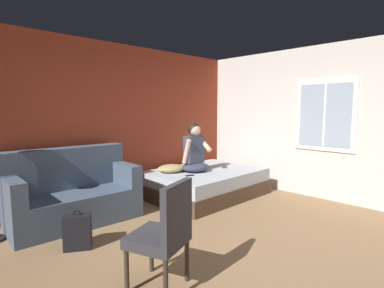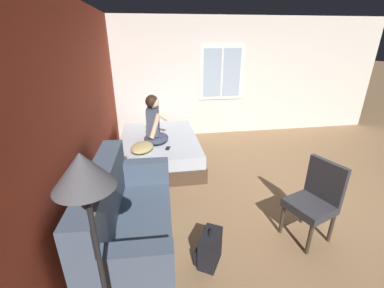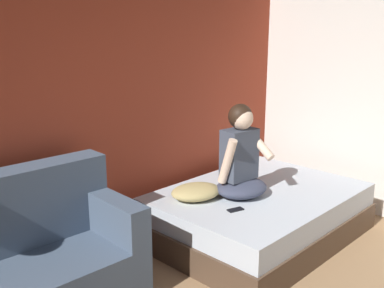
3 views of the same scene
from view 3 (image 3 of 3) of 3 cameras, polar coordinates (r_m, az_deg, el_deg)
The scene contains 6 objects.
wall_back_accent at distance 3.94m, azimuth -16.82°, elevation 4.05°, with size 10.81×0.16×2.70m, color #993823.
bed at distance 4.55m, azimuth 8.43°, elevation -8.75°, with size 2.05×1.50×0.48m.
couch at distance 3.48m, azimuth -21.70°, elevation -14.60°, with size 1.73×0.89×1.04m.
person_seated at distance 4.21m, azimuth 6.20°, elevation -1.94°, with size 0.56×0.49×0.88m.
throw_pillow at distance 4.19m, azimuth 0.53°, elevation -6.07°, with size 0.48×0.36×0.14m, color tan.
cell_phone at distance 3.98m, azimuth 5.54°, elevation -8.30°, with size 0.07×0.14×0.01m, color black.
Camera 3 is at (-1.86, -0.45, 2.03)m, focal length 42.00 mm.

